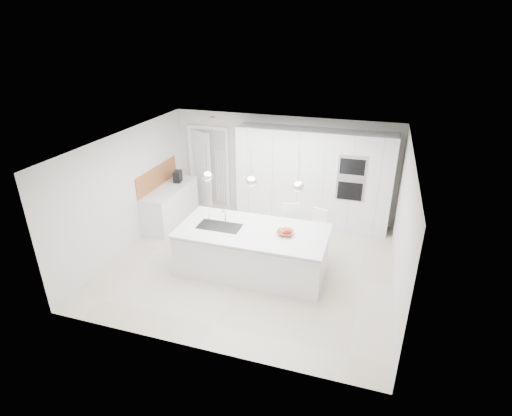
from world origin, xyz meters
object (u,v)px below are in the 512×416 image
(fruit_bowl, at_px, (285,233))
(bar_stool_left, at_px, (289,231))
(espresso_machine, at_px, (178,176))
(bar_stool_right, at_px, (318,235))
(island_base, at_px, (252,253))

(fruit_bowl, bearing_deg, bar_stool_left, 97.46)
(espresso_machine, relative_size, bar_stool_right, 0.27)
(bar_stool_left, distance_m, bar_stool_right, 0.61)
(bar_stool_left, relative_size, bar_stool_right, 1.08)
(fruit_bowl, relative_size, bar_stool_left, 0.27)
(bar_stool_left, xyz_separation_m, bar_stool_right, (0.59, 0.12, -0.04))
(fruit_bowl, xyz_separation_m, bar_stool_left, (-0.10, 0.76, -0.37))
(island_base, relative_size, bar_stool_right, 2.69)
(fruit_bowl, height_order, bar_stool_left, bar_stool_left)
(island_base, bearing_deg, bar_stool_left, 56.56)
(espresso_machine, bearing_deg, fruit_bowl, -41.64)
(island_base, bearing_deg, bar_stool_right, 39.49)
(island_base, height_order, fruit_bowl, fruit_bowl)
(fruit_bowl, bearing_deg, bar_stool_right, 60.77)
(espresso_machine, bearing_deg, bar_stool_right, -26.22)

